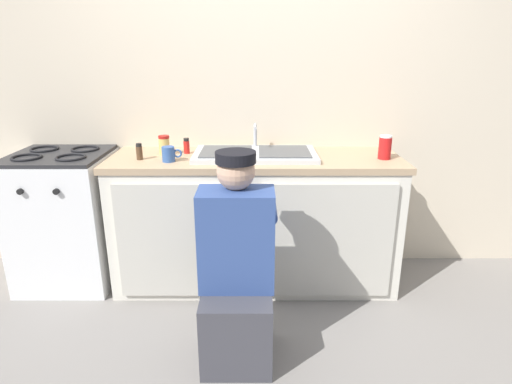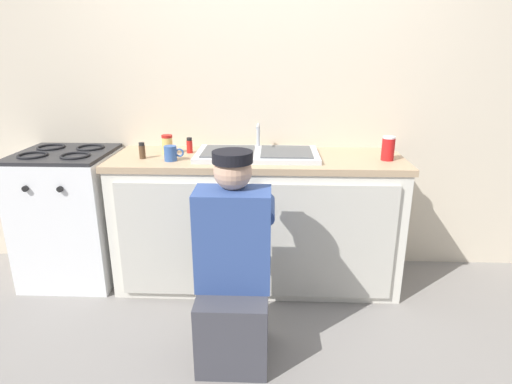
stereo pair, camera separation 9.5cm
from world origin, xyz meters
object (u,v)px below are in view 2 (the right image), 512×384
Objects in this scene: coffee_mug at (171,153)px; soda_cup_red at (388,148)px; plumber_person at (233,276)px; condiment_jar at (167,144)px; spice_bottle_pepper at (142,151)px; spice_bottle_red at (190,145)px; sink_double_basin at (257,154)px; stove_range at (72,216)px.

coffee_mug is 0.83× the size of soda_cup_red.
condiment_jar is (-0.51, 0.85, 0.51)m from plumber_person.
spice_bottle_pepper is 0.82× the size of condiment_jar.
spice_bottle_red is at bearing 112.78° from plumber_person.
spice_bottle_pepper is (-0.74, -0.09, 0.03)m from sink_double_basin.
soda_cup_red reaches higher than coffee_mug.
sink_double_basin reaches higher than soda_cup_red.
spice_bottle_red is 0.69× the size of soda_cup_red.
soda_cup_red is (1.37, 0.07, 0.03)m from coffee_mug.
soda_cup_red is at bearing -1.72° from stove_range.
plumber_person reaches higher than stove_range.
soda_cup_red reaches higher than condiment_jar.
soda_cup_red reaches higher than stove_range.
condiment_jar is at bearing 46.54° from spice_bottle_pepper.
plumber_person reaches higher than coffee_mug.
sink_double_basin is at bearing 83.32° from plumber_person.
sink_double_basin reaches higher than condiment_jar.
plumber_person is (1.21, -0.79, -0.00)m from stove_range.
spice_bottle_pepper is at bearing -133.46° from condiment_jar.
spice_bottle_red is 1.30m from soda_cup_red.
stove_range is 0.75m from spice_bottle_pepper.
stove_range is at bearing 170.08° from coffee_mug.
sink_double_basin reaches higher than coffee_mug.
coffee_mug is 0.20m from condiment_jar.
soda_cup_red is (0.92, 0.73, 0.52)m from plumber_person.
stove_range is 8.89× the size of spice_bottle_pepper.
spice_bottle_red is (0.84, 0.09, 0.49)m from stove_range.
spice_bottle_pepper is (0.56, -0.08, 0.49)m from stove_range.
spice_bottle_pepper is at bearing -8.40° from stove_range.
sink_double_basin is 0.61m from condiment_jar.
stove_range is at bearing 178.28° from soda_cup_red.
condiment_jar is (-0.14, -0.03, 0.01)m from spice_bottle_red.
spice_bottle_red is (-0.46, 0.09, 0.03)m from sink_double_basin.
spice_bottle_red reaches higher than stove_range.
condiment_jar is (-0.61, 0.05, 0.05)m from sink_double_basin.
spice_bottle_pepper is at bearing 165.84° from coffee_mug.
sink_double_basin is at bearing 0.10° from stove_range.
sink_double_basin is 7.62× the size of spice_bottle_red.
soda_cup_red is at bearing -4.57° from sink_double_basin.
coffee_mug is at bearing -109.01° from spice_bottle_red.
plumber_person reaches higher than soda_cup_red.
stove_range is at bearing -175.46° from condiment_jar.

